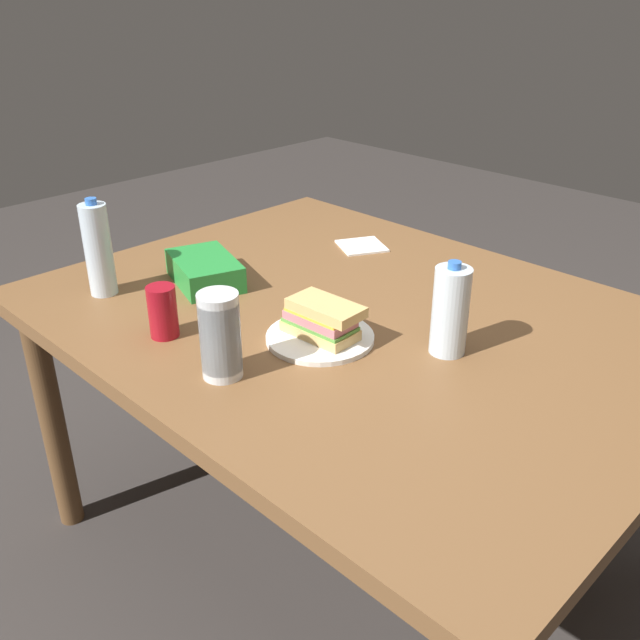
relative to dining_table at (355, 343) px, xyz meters
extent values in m
plane|color=#383330|center=(0.00, 0.00, -0.69)|extent=(8.00, 8.00, 0.00)
cube|color=brown|center=(0.00, 0.00, 0.06)|extent=(1.56, 1.19, 0.04)
cylinder|color=brown|center=(-0.70, -0.51, -0.33)|extent=(0.07, 0.07, 0.74)
cylinder|color=brown|center=(-0.70, 0.51, -0.33)|extent=(0.07, 0.07, 0.74)
cylinder|color=white|center=(0.03, -0.16, 0.09)|extent=(0.25, 0.25, 0.01)
cube|color=#DBB26B|center=(0.03, -0.16, 0.11)|extent=(0.17, 0.10, 0.02)
cube|color=#599E3F|center=(0.03, -0.16, 0.12)|extent=(0.17, 0.09, 0.01)
cube|color=#C6727A|center=(0.03, -0.16, 0.14)|extent=(0.16, 0.09, 0.02)
cube|color=yellow|center=(0.03, -0.16, 0.15)|extent=(0.15, 0.09, 0.01)
cube|color=#DBB26B|center=(0.05, -0.15, 0.17)|extent=(0.17, 0.10, 0.02)
cylinder|color=maroon|center=(-0.23, -0.39, 0.14)|extent=(0.07, 0.07, 0.12)
cube|color=#268C38|center=(-0.41, -0.15, 0.12)|extent=(0.27, 0.22, 0.07)
cylinder|color=silver|center=(-0.54, -0.37, 0.20)|extent=(0.07, 0.07, 0.24)
cylinder|color=blue|center=(-0.54, -0.37, 0.33)|extent=(0.03, 0.03, 0.02)
cylinder|color=silver|center=(0.00, -0.41, 0.13)|extent=(0.08, 0.08, 0.09)
cylinder|color=silver|center=(0.00, -0.41, 0.15)|extent=(0.08, 0.08, 0.09)
cylinder|color=silver|center=(0.00, -0.41, 0.17)|extent=(0.08, 0.08, 0.09)
cylinder|color=silver|center=(0.00, -0.41, 0.18)|extent=(0.08, 0.08, 0.09)
cylinder|color=silver|center=(0.00, -0.41, 0.20)|extent=(0.08, 0.08, 0.09)
cylinder|color=silver|center=(0.00, -0.41, 0.22)|extent=(0.08, 0.08, 0.09)
cylinder|color=silver|center=(0.27, 0.00, 0.18)|extent=(0.08, 0.08, 0.20)
cylinder|color=blue|center=(0.27, 0.00, 0.29)|extent=(0.03, 0.03, 0.02)
cube|color=white|center=(-0.29, 0.35, 0.09)|extent=(0.18, 0.18, 0.01)
camera|label=1|loc=(1.01, -1.14, 0.83)|focal=38.92mm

